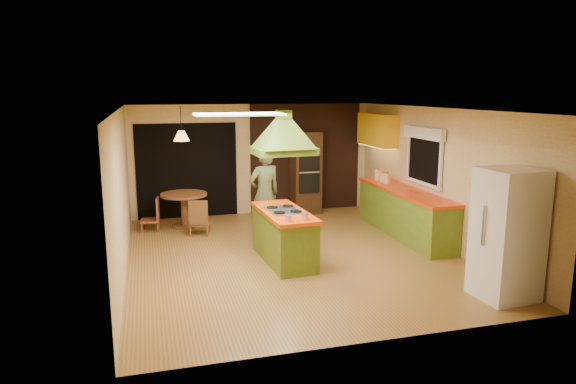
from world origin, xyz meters
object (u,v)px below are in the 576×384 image
object	(u,v)px
wall_oven	(305,173)
man	(264,194)
dining_table	(184,203)
kitchen_island	(284,236)
refrigerator	(508,234)
canister_large	(387,179)

from	to	relation	value
wall_oven	man	bearing A→B (deg)	-126.25
dining_table	kitchen_island	bearing A→B (deg)	-61.48
kitchen_island	refrigerator	bearing A→B (deg)	-45.45
kitchen_island	man	size ratio (longest dim) A/B	0.97
kitchen_island	dining_table	distance (m)	3.00
man	refrigerator	size ratio (longest dim) A/B	1.00
kitchen_island	man	bearing A→B (deg)	89.06
kitchen_island	canister_large	bearing A→B (deg)	27.31
man	dining_table	distance (m)	2.03
refrigerator	dining_table	world-z (taller)	refrigerator
man	canister_large	xyz separation A→B (m)	(2.67, 0.34, 0.12)
kitchen_island	canister_large	size ratio (longest dim) A/B	8.79
wall_oven	canister_large	xyz separation A→B (m)	(1.24, -1.66, 0.08)
wall_oven	dining_table	distance (m)	2.90
kitchen_island	man	xyz separation A→B (m)	(-0.05, 1.21, 0.46)
man	refrigerator	xyz separation A→B (m)	(2.57, -3.49, -0.00)
kitchen_island	wall_oven	distance (m)	3.52
man	canister_large	distance (m)	2.69
kitchen_island	dining_table	world-z (taller)	kitchen_island
refrigerator	canister_large	bearing A→B (deg)	84.96
man	wall_oven	world-z (taller)	wall_oven
refrigerator	canister_large	world-z (taller)	refrigerator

